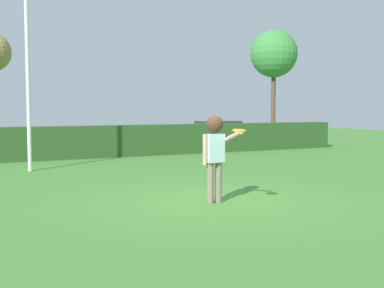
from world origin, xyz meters
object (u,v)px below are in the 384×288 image
at_px(lamppost, 27,60).
at_px(frisbee, 239,130).
at_px(parked_car_black, 218,131).
at_px(willow_tree, 274,54).
at_px(person, 215,147).

bearing_deg(lamppost, frisbee, -71.72).
height_order(frisbee, parked_car_black, frisbee).
height_order(lamppost, willow_tree, willow_tree).
height_order(lamppost, parked_car_black, lamppost).
bearing_deg(parked_car_black, frisbee, -119.03).
bearing_deg(lamppost, parked_car_black, 34.18).
distance_m(lamppost, parked_car_black, 13.81).
bearing_deg(frisbee, parked_car_black, 60.97).
xyz_separation_m(lamppost, parked_car_black, (11.20, 7.61, -2.72)).
bearing_deg(parked_car_black, person, -120.55).
xyz_separation_m(person, lamppost, (-2.54, 7.07, 2.25)).
xyz_separation_m(frisbee, lamppost, (-2.60, 7.88, 1.89)).
bearing_deg(person, willow_tree, 50.34).
distance_m(frisbee, lamppost, 8.52).
distance_m(person, lamppost, 7.84).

